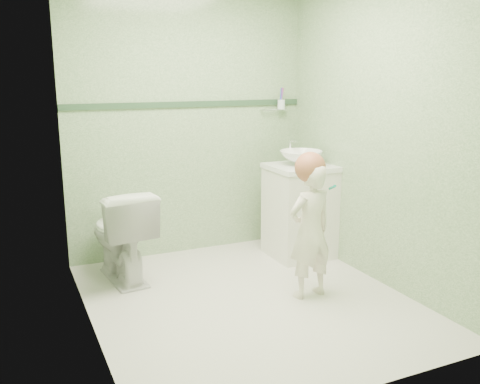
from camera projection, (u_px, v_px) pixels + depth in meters
name	position (u px, v px, depth m)	size (l,w,h in m)	color
ground	(249.00, 300.00, 3.82)	(2.50, 2.50, 0.00)	silver
room_shell	(249.00, 136.00, 3.56)	(2.50, 2.54, 2.40)	#7DA273
trim_stripe	(189.00, 104.00, 4.62)	(2.20, 0.02, 0.05)	#2A472F
vanity	(300.00, 212.00, 4.70)	(0.52, 0.50, 0.80)	white
counter	(301.00, 167.00, 4.61)	(0.54, 0.52, 0.04)	white
basin	(301.00, 158.00, 4.59)	(0.37, 0.37, 0.13)	white
faucet	(291.00, 146.00, 4.73)	(0.03, 0.13, 0.18)	silver
cup_holder	(280.00, 104.00, 4.94)	(0.26, 0.07, 0.21)	silver
toilet	(121.00, 234.00, 4.15)	(0.42, 0.73, 0.74)	white
toddler	(310.00, 231.00, 3.80)	(0.36, 0.24, 1.00)	silver
hair_cap	(310.00, 167.00, 3.72)	(0.22, 0.22, 0.22)	#A1593C
teal_toothbrush	(331.00, 187.00, 3.66)	(0.11, 0.14, 0.08)	#068C7A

